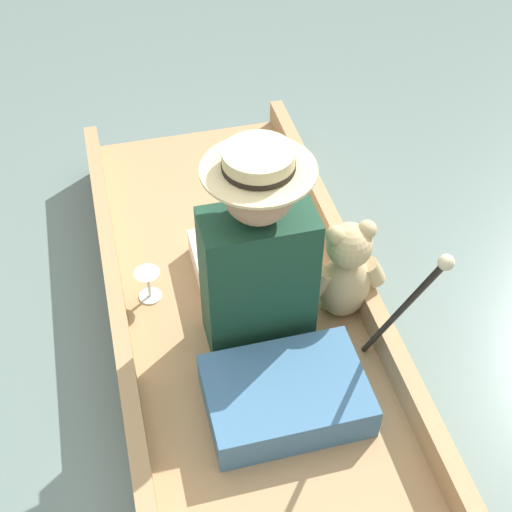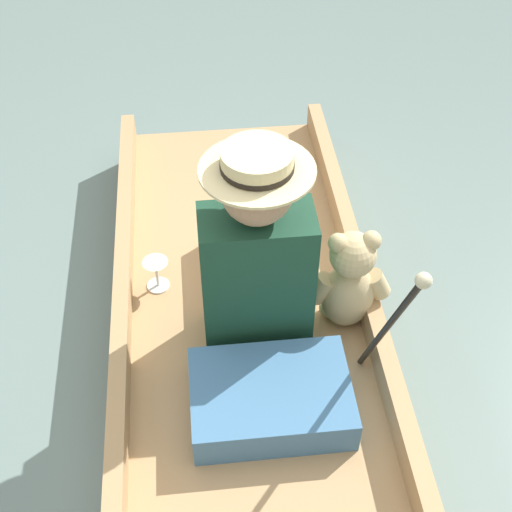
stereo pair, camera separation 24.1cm
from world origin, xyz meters
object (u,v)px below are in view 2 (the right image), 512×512
Objects in this scene: teddy_bear at (349,282)px; walking_cane at (392,321)px; seated_person at (255,257)px; wine_glass at (156,268)px.

walking_cane reaches higher than teddy_bear.
seated_person is 1.85× the size of teddy_bear.
seated_person is 0.58m from walking_cane.
teddy_bear is 0.55× the size of walking_cane.
seated_person reaches higher than wine_glass.
wine_glass is (-0.36, 0.22, -0.24)m from seated_person.
seated_person reaches higher than teddy_bear.
teddy_bear is (0.34, -0.03, -0.13)m from seated_person.
wine_glass is (-0.70, 0.25, -0.11)m from teddy_bear.
walking_cane is at bearing -49.21° from seated_person.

